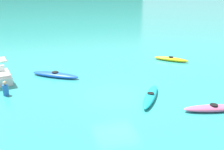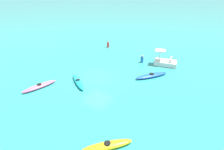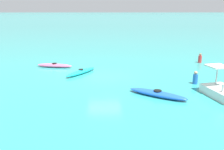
{
  "view_description": "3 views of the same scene",
  "coord_description": "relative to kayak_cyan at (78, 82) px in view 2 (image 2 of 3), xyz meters",
  "views": [
    {
      "loc": [
        -3.87,
        -13.06,
        6.19
      ],
      "look_at": [
        0.57,
        2.81,
        0.31
      ],
      "focal_mm": 41.56,
      "sensor_mm": 36.0,
      "label": 1
    },
    {
      "loc": [
        12.52,
        9.96,
        8.06
      ],
      "look_at": [
        -0.67,
        1.29,
        0.38
      ],
      "focal_mm": 29.42,
      "sensor_mm": 36.0,
      "label": 2
    },
    {
      "loc": [
        -0.29,
        17.68,
        4.88
      ],
      "look_at": [
        -0.54,
        1.28,
        0.46
      ],
      "focal_mm": 39.76,
      "sensor_mm": 36.0,
      "label": 3
    }
  ],
  "objects": [
    {
      "name": "kayak_pink",
      "position": [
        2.5,
        -2.23,
        0.0
      ],
      "size": [
        3.15,
        1.18,
        0.37
      ],
      "color": "pink",
      "rests_on": "ground_plane"
    },
    {
      "name": "kayak_yellow",
      "position": [
        4.69,
        6.51,
        0.0
      ],
      "size": [
        2.53,
        2.34,
        0.37
      ],
      "color": "yellow",
      "rests_on": "ground_plane"
    },
    {
      "name": "pedal_boat_white",
      "position": [
        -8.61,
        5.25,
        0.17
      ],
      "size": [
        2.01,
        2.68,
        1.68
      ],
      "color": "white",
      "rests_on": "ground_plane"
    },
    {
      "name": "kayak_blue",
      "position": [
        -4.91,
        5.14,
        0.0
      ],
      "size": [
        3.32,
        2.56,
        0.37
      ],
      "color": "blue",
      "rests_on": "ground_plane"
    },
    {
      "name": "kayak_cyan",
      "position": [
        0.0,
        0.0,
        0.0
      ],
      "size": [
        2.3,
        3.08,
        0.37
      ],
      "color": "#19B7C6",
      "rests_on": "ground_plane"
    },
    {
      "name": "person_by_kayaks",
      "position": [
        -7.89,
        2.72,
        0.22
      ],
      "size": [
        0.39,
        0.39,
        0.88
      ],
      "color": "blue",
      "rests_on": "ground_plane"
    },
    {
      "name": "person_near_shore",
      "position": [
        -10.6,
        -3.92,
        0.22
      ],
      "size": [
        0.45,
        0.45,
        0.88
      ],
      "color": "red",
      "rests_on": "ground_plane"
    },
    {
      "name": "ground_plane",
      "position": [
        -1.81,
        0.81,
        -0.16
      ],
      "size": [
        600.0,
        600.0,
        0.0
      ],
      "primitive_type": "plane",
      "color": "teal"
    }
  ]
}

